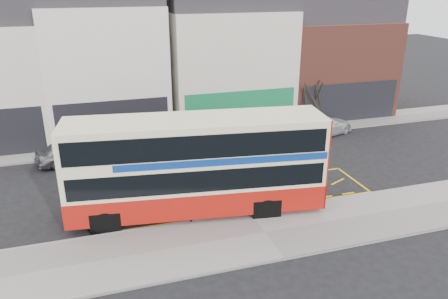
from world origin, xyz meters
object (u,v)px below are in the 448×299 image
object	(u,v)px
car_silver	(72,151)
street_tree_right	(312,88)
car_grey	(205,136)
double_decker_bus	(197,165)
bus_stop_post	(191,186)
car_white	(322,126)

from	to	relation	value
car_silver	street_tree_right	bearing A→B (deg)	-102.11
car_silver	car_grey	xyz separation A→B (m)	(8.62, 0.54, -0.10)
double_decker_bus	car_grey	size ratio (longest dim) A/B	3.20
double_decker_bus	car_grey	xyz separation A→B (m)	(2.70, 8.96, -1.88)
car_grey	street_tree_right	bearing A→B (deg)	-75.59
bus_stop_post	car_white	bearing A→B (deg)	42.77
car_grey	bus_stop_post	bearing A→B (deg)	168.76
double_decker_bus	car_white	distance (m)	14.20
double_decker_bus	car_silver	size ratio (longest dim) A/B	2.87
double_decker_bus	bus_stop_post	xyz separation A→B (m)	(-0.53, -0.99, -0.57)
car_silver	car_grey	size ratio (longest dim) A/B	1.11
double_decker_bus	car_silver	bearing A→B (deg)	132.79
car_white	street_tree_right	size ratio (longest dim) A/B	1.09
double_decker_bus	bus_stop_post	distance (m)	1.26
street_tree_right	car_grey	bearing A→B (deg)	-172.32
bus_stop_post	double_decker_bus	bearing A→B (deg)	66.63
double_decker_bus	car_white	xyz separation A→B (m)	(11.37, 8.32, -1.78)
bus_stop_post	car_silver	xyz separation A→B (m)	(-5.39, 9.42, -1.22)
bus_stop_post	car_white	xyz separation A→B (m)	(11.90, 9.32, -1.21)
double_decker_bus	car_grey	distance (m)	9.55
car_silver	street_tree_right	xyz separation A→B (m)	(17.21, 1.70, 2.41)
car_white	street_tree_right	xyz separation A→B (m)	(-0.09, 1.80, 2.41)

